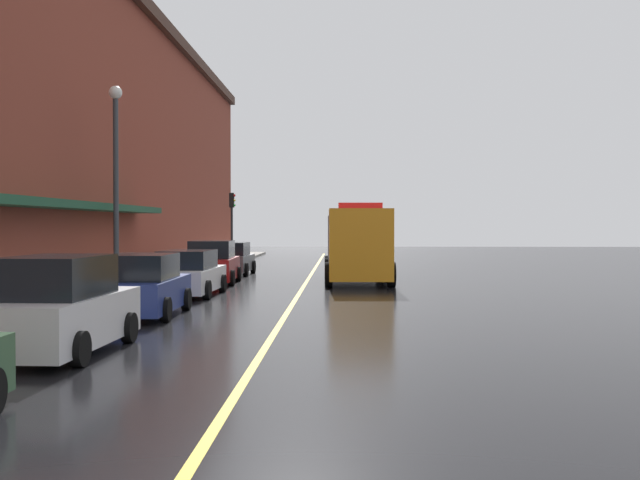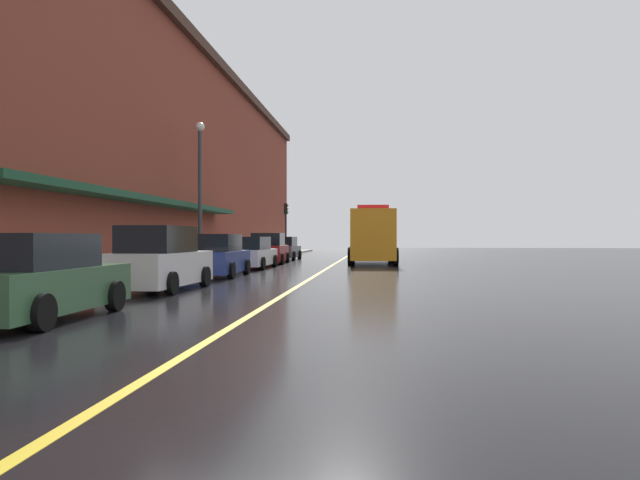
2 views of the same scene
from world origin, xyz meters
TOP-DOWN VIEW (x-y plane):
  - ground_plane at (0.00, 25.00)m, footprint 112.00×112.00m
  - sidewalk_left at (-6.20, 25.00)m, footprint 2.40×70.00m
  - lane_center_stripe at (0.00, 25.00)m, footprint 0.16×70.00m
  - parked_car_1 at (-3.88, 8.64)m, footprint 2.09×4.65m
  - parked_car_2 at (-3.92, 14.91)m, footprint 2.14×4.55m
  - parked_car_3 at (-3.85, 21.03)m, footprint 2.15×4.81m
  - parked_car_4 at (-3.94, 26.56)m, footprint 2.21×4.23m
  - parked_car_5 at (-3.98, 32.46)m, footprint 2.10×4.17m
  - utility_truck at (2.19, 27.96)m, footprint 2.99×9.10m
  - parking_meter_0 at (-5.35, 10.96)m, footprint 0.14×0.18m
  - parking_meter_1 at (-5.35, 12.19)m, footprint 0.14×0.18m
  - parking_meter_2 at (-5.35, 29.89)m, footprint 0.14×0.18m
  - street_lamp_left at (-5.95, 19.41)m, footprint 0.44×0.44m
  - traffic_light_near at (-5.29, 41.84)m, footprint 0.38×0.36m

SIDE VIEW (x-z plane):
  - ground_plane at x=0.00m, z-range 0.00..0.00m
  - lane_center_stripe at x=0.00m, z-range 0.00..0.01m
  - sidewalk_left at x=-6.20m, z-range 0.00..0.15m
  - parked_car_3 at x=-3.85m, z-range -0.04..1.55m
  - parked_car_5 at x=-3.98m, z-range -0.05..1.56m
  - parked_car_2 at x=-3.92m, z-range -0.05..1.65m
  - parked_car_4 at x=-3.94m, z-range -0.06..1.75m
  - parked_car_1 at x=-3.88m, z-range -0.07..1.83m
  - parking_meter_0 at x=-5.35m, z-range 0.39..1.72m
  - parking_meter_1 at x=-5.35m, z-range 0.39..1.72m
  - parking_meter_2 at x=-5.35m, z-range 0.39..1.72m
  - utility_truck at x=2.19m, z-range -0.08..3.29m
  - traffic_light_near at x=-5.29m, z-range 1.01..5.31m
  - street_lamp_left at x=-5.95m, z-range 0.93..7.87m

